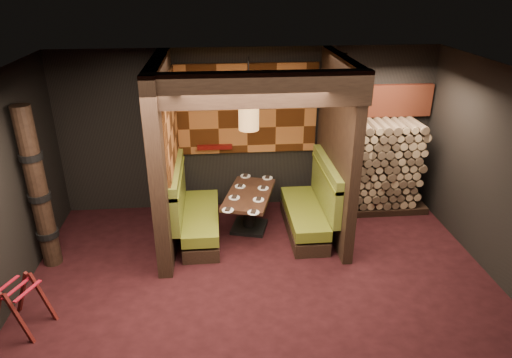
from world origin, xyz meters
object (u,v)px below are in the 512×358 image
(firewood_stack, at_px, (379,167))
(booth_bench_right, at_px, (311,210))
(luggage_rack, at_px, (20,303))
(totem_column, at_px, (38,191))
(booth_bench_left, at_px, (194,215))
(dining_table, at_px, (249,206))
(pendant_lamp, at_px, (249,115))

(firewood_stack, bearing_deg, booth_bench_right, -152.65)
(luggage_rack, xyz_separation_m, totem_column, (-0.08, 1.35, 0.84))
(booth_bench_left, xyz_separation_m, firewood_stack, (3.25, 0.70, 0.42))
(booth_bench_right, xyz_separation_m, totem_column, (-3.98, -0.55, 0.79))
(dining_table, bearing_deg, totem_column, -166.33)
(booth_bench_right, height_order, luggage_rack, booth_bench_right)
(pendant_lamp, relative_size, totem_column, 0.45)
(dining_table, relative_size, firewood_stack, 0.81)
(booth_bench_right, bearing_deg, booth_bench_left, 180.00)
(pendant_lamp, bearing_deg, booth_bench_left, -172.01)
(luggage_rack, relative_size, firewood_stack, 0.43)
(pendant_lamp, relative_size, firewood_stack, 0.63)
(booth_bench_left, distance_m, luggage_rack, 2.77)
(luggage_rack, distance_m, firewood_stack, 5.88)
(luggage_rack, xyz_separation_m, firewood_stack, (5.25, 2.60, 0.48))
(dining_table, height_order, pendant_lamp, pendant_lamp)
(booth_bench_left, height_order, booth_bench_right, same)
(pendant_lamp, bearing_deg, booth_bench_right, -7.18)
(firewood_stack, bearing_deg, luggage_rack, -153.66)
(booth_bench_left, xyz_separation_m, totem_column, (-2.09, -0.55, 0.79))
(booth_bench_right, relative_size, pendant_lamp, 1.48)
(booth_bench_left, height_order, totem_column, totem_column)
(dining_table, xyz_separation_m, firewood_stack, (2.35, 0.52, 0.39))
(firewood_stack, bearing_deg, dining_table, -167.43)
(booth_bench_left, distance_m, dining_table, 0.91)
(dining_table, distance_m, luggage_rack, 3.57)
(booth_bench_left, relative_size, booth_bench_right, 1.00)
(firewood_stack, bearing_deg, booth_bench_left, -167.83)
(luggage_rack, bearing_deg, firewood_stack, 26.34)
(booth_bench_left, relative_size, pendant_lamp, 1.48)
(booth_bench_left, relative_size, totem_column, 0.67)
(booth_bench_right, xyz_separation_m, firewood_stack, (1.35, 0.70, 0.42))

